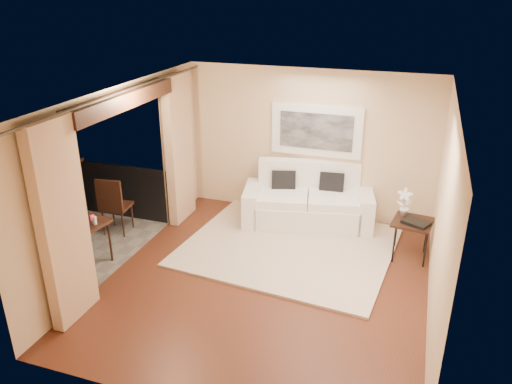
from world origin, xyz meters
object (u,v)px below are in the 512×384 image
at_px(side_table, 412,224).
at_px(bistro_table, 83,227).
at_px(ice_bucket, 82,212).
at_px(sofa, 308,203).
at_px(orchid, 404,202).
at_px(balcony_chair_near, 56,236).
at_px(balcony_chair_far, 113,202).

bearing_deg(side_table, bistro_table, -158.28).
relative_size(side_table, ice_bucket, 3.29).
relative_size(sofa, ice_bucket, 12.02).
bearing_deg(orchid, bistro_table, -155.89).
bearing_deg(balcony_chair_near, sofa, 53.62).
bearing_deg(orchid, side_table, -44.78).
xyz_separation_m(sofa, ice_bucket, (-2.95, -2.42, 0.46)).
bearing_deg(ice_bucket, bistro_table, -54.24).
distance_m(sofa, ice_bucket, 3.84).
height_order(orchid, balcony_chair_far, orchid).
height_order(side_table, balcony_chair_near, balcony_chair_near).
distance_m(bistro_table, ice_bucket, 0.25).
height_order(orchid, balcony_chair_near, orchid).
height_order(orchid, bistro_table, orchid).
bearing_deg(ice_bucket, sofa, 39.39).
relative_size(orchid, ice_bucket, 2.26).
relative_size(orchid, balcony_chair_far, 0.44).
relative_size(balcony_chair_far, ice_bucket, 5.18).
xyz_separation_m(side_table, bistro_table, (-4.66, -1.86, 0.08)).
xyz_separation_m(sofa, bistro_table, (-2.84, -2.56, 0.28)).
height_order(side_table, balcony_chair_far, balcony_chair_far).
xyz_separation_m(sofa, balcony_chair_far, (-3.03, -1.51, 0.22)).
bearing_deg(balcony_chair_far, ice_bucket, 88.33).
bearing_deg(balcony_chair_far, balcony_chair_near, 73.80).
xyz_separation_m(side_table, balcony_chair_far, (-4.84, -0.81, 0.03)).
height_order(balcony_chair_near, ice_bucket, ice_bucket).
xyz_separation_m(orchid, bistro_table, (-4.50, -2.01, -0.20)).
distance_m(sofa, bistro_table, 3.84).
bearing_deg(bistro_table, balcony_chair_far, 100.04).
height_order(sofa, orchid, orchid).
bearing_deg(side_table, orchid, 135.22).
xyz_separation_m(orchid, balcony_chair_near, (-4.88, -2.18, -0.33)).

